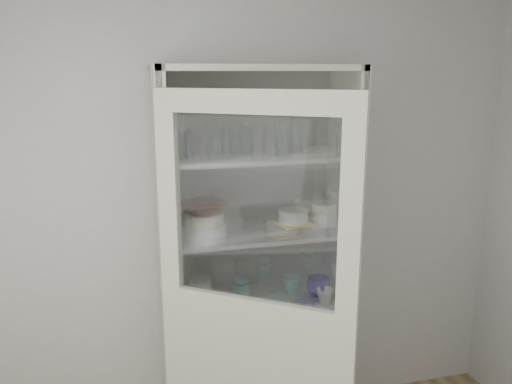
{
  "coord_description": "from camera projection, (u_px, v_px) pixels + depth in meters",
  "views": [
    {
      "loc": [
        -0.42,
        -1.16,
        2.06
      ],
      "look_at": [
        0.2,
        1.27,
        1.46
      ],
      "focal_mm": 35.0,
      "sensor_mm": 36.0,
      "label": 1
    }
  ],
  "objects": [
    {
      "name": "pantry_cabinet",
      "position": [
        253.0,
        281.0,
        2.76
      ],
      "size": [
        1.0,
        0.45,
        2.1
      ],
      "color": "beige",
      "rests_on": "floor"
    },
    {
      "name": "goblet_3",
      "position": [
        295.0,
        133.0,
        2.63
      ],
      "size": [
        0.08,
        0.08,
        0.19
      ],
      "primitive_type": null,
      "color": "silver",
      "rests_on": "shelf_glass"
    },
    {
      "name": "tumbler_5",
      "position": [
        285.0,
        141.0,
        2.43
      ],
      "size": [
        0.1,
        0.1,
        0.16
      ],
      "primitive_type": "cylinder",
      "rotation": [
        0.0,
        0.0,
        -0.28
      ],
      "color": "silver",
      "rests_on": "shelf_glass"
    },
    {
      "name": "plate_stack_front",
      "position": [
        204.0,
        231.0,
        2.48
      ],
      "size": [
        0.23,
        0.23,
        0.07
      ],
      "primitive_type": "cylinder",
      "color": "white",
      "rests_on": "shelf_plates"
    },
    {
      "name": "goblet_1",
      "position": [
        236.0,
        134.0,
        2.6
      ],
      "size": [
        0.08,
        0.08,
        0.18
      ],
      "primitive_type": null,
      "color": "silver",
      "rests_on": "shelf_glass"
    },
    {
      "name": "goblet_0",
      "position": [
        212.0,
        134.0,
        2.57
      ],
      "size": [
        0.08,
        0.08,
        0.19
      ],
      "primitive_type": null,
      "color": "silver",
      "rests_on": "shelf_glass"
    },
    {
      "name": "terracotta_bowl",
      "position": [
        203.0,
        207.0,
        2.45
      ],
      "size": [
        0.27,
        0.27,
        0.05
      ],
      "primitive_type": "imported",
      "rotation": [
        0.0,
        0.0,
        0.33
      ],
      "color": "#4E2B1D",
      "rests_on": "cream_bowl"
    },
    {
      "name": "mug_teal",
      "position": [
        291.0,
        284.0,
        2.78
      ],
      "size": [
        0.12,
        0.12,
        0.1
      ],
      "primitive_type": "imported",
      "rotation": [
        0.0,
        0.0,
        -0.12
      ],
      "color": "#248078",
      "rests_on": "shelf_mugs"
    },
    {
      "name": "tumbler_6",
      "position": [
        344.0,
        140.0,
        2.47
      ],
      "size": [
        0.1,
        0.1,
        0.15
      ],
      "primitive_type": "cylinder",
      "rotation": [
        0.0,
        0.0,
        0.4
      ],
      "color": "silver",
      "rests_on": "shelf_glass"
    },
    {
      "name": "measuring_cups",
      "position": [
        225.0,
        303.0,
        2.62
      ],
      "size": [
        0.1,
        0.1,
        0.04
      ],
      "primitive_type": "cylinder",
      "color": "silver",
      "rests_on": "shelf_mugs"
    },
    {
      "name": "cream_dish",
      "position": [
        237.0,
        363.0,
        2.75
      ],
      "size": [
        0.3,
        0.3,
        0.08
      ],
      "primitive_type": "imported",
      "rotation": [
        0.0,
        0.0,
        0.27
      ],
      "color": "beige",
      "rests_on": "shelf_bot"
    },
    {
      "name": "tumbler_10",
      "position": [
        246.0,
        142.0,
        2.51
      ],
      "size": [
        0.07,
        0.07,
        0.12
      ],
      "primitive_type": "cylinder",
      "rotation": [
        0.0,
        0.0,
        -0.2
      ],
      "color": "silver",
      "rests_on": "shelf_glass"
    },
    {
      "name": "cupboard_door",
      "position": [
        254.0,
        346.0,
        2.23
      ],
      "size": [
        0.76,
        0.55,
        2.0
      ],
      "rotation": [
        0.0,
        0.0,
        -0.61
      ],
      "color": "beige",
      "rests_on": "floor"
    },
    {
      "name": "tumbler_8",
      "position": [
        183.0,
        143.0,
        2.41
      ],
      "size": [
        0.09,
        0.09,
        0.14
      ],
      "primitive_type": "cylinder",
      "rotation": [
        0.0,
        0.0,
        -0.33
      ],
      "color": "silver",
      "rests_on": "shelf_glass"
    },
    {
      "name": "tumbler_12",
      "position": [
        236.0,
        143.0,
        2.44
      ],
      "size": [
        0.07,
        0.07,
        0.13
      ],
      "primitive_type": "cylinder",
      "color": "silver",
      "rests_on": "shelf_glass"
    },
    {
      "name": "goblet_2",
      "position": [
        260.0,
        136.0,
        2.63
      ],
      "size": [
        0.07,
        0.07,
        0.16
      ],
      "primitive_type": null,
      "color": "silver",
      "rests_on": "shelf_glass"
    },
    {
      "name": "tumbler_11",
      "position": [
        296.0,
        138.0,
        2.55
      ],
      "size": [
        0.08,
        0.08,
        0.15
      ],
      "primitive_type": "cylinder",
      "rotation": [
        0.0,
        0.0,
        -0.09
      ],
      "color": "silver",
      "rests_on": "shelf_glass"
    },
    {
      "name": "tumbler_0",
      "position": [
        181.0,
        146.0,
        2.31
      ],
      "size": [
        0.07,
        0.07,
        0.14
      ],
      "primitive_type": "cylinder",
      "rotation": [
        0.0,
        0.0,
        0.05
      ],
      "color": "silver",
      "rests_on": "shelf_glass"
    },
    {
      "name": "tumbler_9",
      "position": [
        229.0,
        141.0,
        2.51
      ],
      "size": [
        0.08,
        0.08,
        0.13
      ],
      "primitive_type": "cylinder",
      "rotation": [
        0.0,
        0.0,
        -0.33
      ],
      "color": "silver",
      "rests_on": "shelf_glass"
    },
    {
      "name": "grey_bowl_stack",
      "position": [
        324.0,
        213.0,
        2.7
      ],
      "size": [
        0.14,
        0.14,
        0.12
      ],
      "primitive_type": "cylinder",
      "color": "silver",
      "rests_on": "shelf_plates"
    },
    {
      "name": "plate_stack_back",
      "position": [
        192.0,
        222.0,
        2.65
      ],
      "size": [
        0.21,
        0.21,
        0.06
      ],
      "primitive_type": "cylinder",
      "color": "white",
      "rests_on": "shelf_plates"
    },
    {
      "name": "tumbler_13",
      "position": [
        246.0,
        141.0,
        2.5
      ],
      "size": [
        0.07,
        0.07,
        0.13
      ],
      "primitive_type": "cylinder",
      "color": "silver",
      "rests_on": "shelf_glass"
    },
    {
      "name": "tumbler_1",
      "position": [
        188.0,
        147.0,
        2.33
      ],
      "size": [
        0.06,
        0.06,
        0.12
      ],
      "primitive_type": "cylinder",
      "rotation": [
        0.0,
        0.0,
        0.04
      ],
      "color": "silver",
      "rests_on": "shelf_glass"
    },
    {
      "name": "white_canister",
      "position": [
        200.0,
        291.0,
        2.65
      ],
      "size": [
        0.14,
        0.14,
        0.14
      ],
      "primitive_type": "cylinder",
      "rotation": [
        0.0,
        0.0,
        0.13
      ],
      "color": "white",
      "rests_on": "shelf_mugs"
    },
    {
      "name": "teal_jar",
      "position": [
        241.0,
        289.0,
        2.7
      ],
      "size": [
        0.1,
        0.1,
        0.11
      ],
      "color": "#248078",
      "rests_on": "shelf_mugs"
    },
    {
      "name": "tumbler_4",
      "position": [
        258.0,
        145.0,
        2.36
      ],
      "size": [
        0.09,
        0.09,
        0.13
      ],
      "primitive_type": "cylinder",
      "rotation": [
        0.0,
        0.0,
        -0.38
      ],
      "color": "silver",
      "rests_on": "shelf_glass"
    },
    {
      "name": "tumbler_3",
      "position": [
        282.0,
        144.0,
        2.43
      ],
      "size": [
        0.06,
        0.06,
        0.12
      ],
      "primitive_type": "cylinder",
      "rotation": [
        0.0,
        0.0,
        0.01
      ],
      "color": "silver",
      "rests_on": "shelf_glass"
    },
    {
      "name": "glass_platter",
      "position": [
        293.0,
        226.0,
        2.65
      ],
      "size": [
        0.43,
        0.43,
        0.02
      ],
      "primitive_type": "cylinder",
      "rotation": [
        0.0,
        0.0,
        -0.35
      ],
      "color": "silver",
      "rests_on": "shelf_plates"
    },
    {
      "name": "white_ramekin",
      "position": [
        293.0,
        216.0,
        2.64
      ],
      "size": [
        0.21,
        0.21,
        0.07
      ],
      "primitive_type": "cylinder",
      "rotation": [
        0.0,
        0.0,
        0.38
      ],
      "color": "white",
      "rests_on": "yellow_trivet"
    },
    {
      "name": "wall_back",
      "position": [
        211.0,
        213.0,
        2.78
      ],
      "size": [
        3.6,
        0.02,
        2.6
      ],
      "primitive_type": "cube",
      "color": "silver",
      "rests_on": "ground"
    },
    {
      "name": "mug_white",
      "position": [
        325.0,
        296.0,
        2.66
      ],
      "size": [
        0.1,
        0.1,
        0.08
      ],
      "primitive_type": "imported",
      "rotation": [
        0.0,
        0.0,
        -0.13
      ],
      "color": "white",
      "rests_on": "shelf_mugs"
    },
    {
      "name": "yellow_trivet",
      "position": [
        293.0,
        223.0,
        2.65
      ],
      "size": [
        0.2,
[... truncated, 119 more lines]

